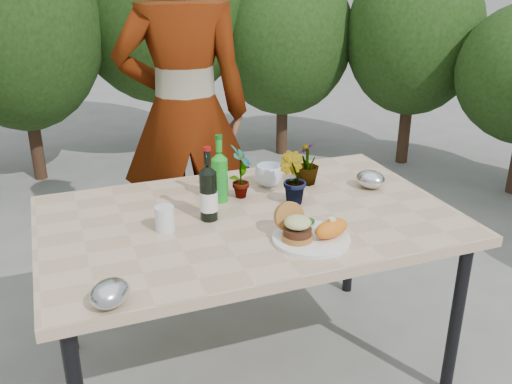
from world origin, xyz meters
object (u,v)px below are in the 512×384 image
object	(u,v)px
patio_table	(249,228)
dinner_plate	(311,239)
wine_bottle	(208,193)
person	(185,115)

from	to	relation	value
patio_table	dinner_plate	distance (m)	0.32
patio_table	dinner_plate	xyz separation A→B (m)	(0.13, -0.28, 0.06)
wine_bottle	dinner_plate	bearing A→B (deg)	-25.65
patio_table	wine_bottle	bearing A→B (deg)	172.05
dinner_plate	person	size ratio (longest dim) A/B	0.15
patio_table	person	world-z (taller)	person
wine_bottle	person	size ratio (longest dim) A/B	0.16
wine_bottle	person	distance (m)	0.87
dinner_plate	person	bearing A→B (deg)	98.05
patio_table	wine_bottle	size ratio (longest dim) A/B	5.47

